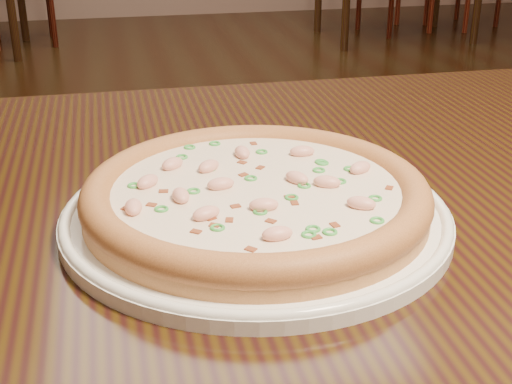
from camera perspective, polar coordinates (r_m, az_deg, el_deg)
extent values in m
plane|color=black|center=(1.74, 9.57, -12.62)|extent=(9.00, 9.00, 0.00)
cube|color=black|center=(0.71, 8.63, -1.24)|extent=(1.20, 0.80, 0.04)
cylinder|color=white|center=(0.63, 0.00, -2.00)|extent=(0.34, 0.34, 0.01)
torus|color=white|center=(0.62, 0.00, -1.51)|extent=(0.34, 0.34, 0.01)
cylinder|color=tan|center=(0.62, 0.00, -0.76)|extent=(0.30, 0.30, 0.02)
torus|color=#BC7842|center=(0.62, 0.00, 0.00)|extent=(0.30, 0.30, 0.03)
cylinder|color=silver|center=(0.62, 0.00, 0.21)|extent=(0.25, 0.25, 0.00)
ellipsoid|color=#F2B29E|center=(0.69, 3.71, 3.26)|extent=(0.03, 0.02, 0.01)
ellipsoid|color=#F2B29E|center=(0.59, -6.05, -0.28)|extent=(0.02, 0.02, 0.01)
ellipsoid|color=#F2B29E|center=(0.62, 5.70, 0.81)|extent=(0.03, 0.02, 0.01)
ellipsoid|color=#F2B29E|center=(0.68, -1.12, 3.19)|extent=(0.01, 0.02, 0.01)
ellipsoid|color=#F2B29E|center=(0.66, -6.71, 2.25)|extent=(0.03, 0.03, 0.01)
ellipsoid|color=#F2B29E|center=(0.65, -3.81, 2.07)|extent=(0.03, 0.03, 0.01)
ellipsoid|color=#F2B29E|center=(0.58, -9.79, -1.20)|extent=(0.02, 0.02, 0.01)
ellipsoid|color=#F2B29E|center=(0.61, -2.85, 0.65)|extent=(0.03, 0.02, 0.01)
ellipsoid|color=#F2B29E|center=(0.53, 1.70, -3.36)|extent=(0.03, 0.02, 0.01)
ellipsoid|color=#F2B29E|center=(0.65, 8.33, 1.93)|extent=(0.03, 0.02, 0.01)
ellipsoid|color=#F2B29E|center=(0.62, 3.29, 1.13)|extent=(0.02, 0.03, 0.01)
ellipsoid|color=#F2B29E|center=(0.57, 0.63, -1.03)|extent=(0.03, 0.02, 0.01)
ellipsoid|color=#F2B29E|center=(0.62, -8.67, 0.83)|extent=(0.03, 0.03, 0.01)
ellipsoid|color=#F2B29E|center=(0.58, 8.42, -0.90)|extent=(0.03, 0.02, 0.01)
ellipsoid|color=#F2B29E|center=(0.56, -4.02, -1.72)|extent=(0.03, 0.02, 0.01)
cube|color=maroon|center=(0.65, 0.34, 1.90)|extent=(0.01, 0.01, 0.00)
cube|color=maroon|center=(0.61, -7.40, -0.01)|extent=(0.01, 0.01, 0.00)
cube|color=maroon|center=(0.51, -0.42, -4.69)|extent=(0.01, 0.01, 0.00)
cube|color=maroon|center=(0.55, 6.32, -2.72)|extent=(0.01, 0.01, 0.00)
cube|color=maroon|center=(0.60, 2.68, -0.45)|extent=(0.01, 0.01, 0.00)
cube|color=maroon|center=(0.58, 3.11, -0.96)|extent=(0.01, 0.01, 0.00)
cube|color=maroon|center=(0.64, -1.02, 1.32)|extent=(0.01, 0.01, 0.00)
cube|color=maroon|center=(0.58, -10.32, -1.40)|extent=(0.01, 0.01, 0.00)
cube|color=maroon|center=(0.59, -8.36, -1.10)|extent=(0.01, 0.01, 0.00)
cube|color=maroon|center=(0.56, -2.14, -2.34)|extent=(0.01, 0.01, 0.00)
cube|color=maroon|center=(0.67, -1.13, 2.31)|extent=(0.01, 0.01, 0.00)
cube|color=maroon|center=(0.55, 1.19, -2.43)|extent=(0.01, 0.01, 0.00)
cube|color=maroon|center=(0.58, -1.64, -1.22)|extent=(0.01, 0.01, 0.00)
cube|color=maroon|center=(0.54, -4.82, -3.26)|extent=(0.01, 0.01, 0.00)
cube|color=maroon|center=(0.56, -3.63, -2.20)|extent=(0.01, 0.01, 0.00)
cube|color=maroon|center=(0.62, 3.53, 0.65)|extent=(0.01, 0.01, 0.00)
cube|color=maroon|center=(0.53, 4.83, -3.72)|extent=(0.01, 0.01, 0.00)
cube|color=maroon|center=(0.62, 10.61, 0.25)|extent=(0.01, 0.01, 0.00)
cube|color=maroon|center=(0.71, -0.20, 3.84)|extent=(0.01, 0.01, 0.00)
cube|color=maroon|center=(0.55, -3.33, -2.75)|extent=(0.01, 0.01, 0.00)
torus|color=green|center=(0.68, -5.96, 2.79)|extent=(0.01, 0.01, 0.00)
torus|color=green|center=(0.61, -5.02, 0.06)|extent=(0.01, 0.01, 0.00)
torus|color=green|center=(0.65, -3.75, 1.85)|extent=(0.01, 0.01, 0.00)
torus|color=green|center=(0.62, -9.74, 0.51)|extent=(0.02, 0.02, 0.00)
torus|color=green|center=(0.67, 5.35, 2.32)|extent=(0.01, 0.01, 0.00)
torus|color=green|center=(0.58, -7.58, -1.37)|extent=(0.01, 0.01, 0.00)
torus|color=green|center=(0.59, 2.87, -0.45)|extent=(0.01, 0.01, 0.00)
torus|color=green|center=(0.67, 5.21, 2.41)|extent=(0.01, 0.01, 0.00)
torus|color=green|center=(0.56, 9.66, -2.27)|extent=(0.01, 0.01, 0.00)
torus|color=green|center=(0.66, 7.51, 1.84)|extent=(0.02, 0.02, 0.00)
torus|color=green|center=(0.60, 9.52, -0.51)|extent=(0.01, 0.01, 0.00)
torus|color=green|center=(0.54, -3.10, -2.88)|extent=(0.01, 0.01, 0.00)
torus|color=green|center=(0.69, 0.45, 3.22)|extent=(0.02, 0.02, 0.00)
torus|color=green|center=(0.65, 5.05, 1.74)|extent=(0.02, 0.02, 0.00)
torus|color=green|center=(0.62, 3.88, 0.50)|extent=(0.02, 0.02, 0.00)
torus|color=green|center=(0.63, 6.72, 0.85)|extent=(0.02, 0.02, 0.00)
torus|color=green|center=(0.57, 0.34, -1.60)|extent=(0.01, 0.01, 0.00)
torus|color=green|center=(0.71, -5.33, 3.58)|extent=(0.01, 0.01, 0.00)
torus|color=green|center=(0.71, -3.32, 3.88)|extent=(0.02, 0.02, 0.00)
torus|color=green|center=(0.63, -0.43, 1.09)|extent=(0.02, 0.02, 0.00)
torus|color=green|center=(0.53, 4.24, -3.43)|extent=(0.02, 0.02, 0.00)
torus|color=green|center=(0.54, 5.93, -3.20)|extent=(0.02, 0.02, 0.00)
torus|color=green|center=(0.54, 4.58, -2.98)|extent=(0.02, 0.02, 0.00)
cylinder|color=black|center=(4.53, -19.07, 14.25)|extent=(0.05, 0.05, 0.71)
cylinder|color=#4E0F09|center=(5.23, -16.21, 14.09)|extent=(0.04, 0.04, 0.41)
cylinder|color=#4E0F09|center=(4.88, -15.98, 13.44)|extent=(0.04, 0.04, 0.41)
cylinder|color=#4E0F09|center=(5.29, 13.89, 14.43)|extent=(0.04, 0.04, 0.41)
cylinder|color=#4E0F09|center=(5.06, 10.75, 14.28)|extent=(0.04, 0.04, 0.41)
cylinder|color=#4E0F09|center=(5.34, 8.26, 14.94)|extent=(0.04, 0.04, 0.41)
cylinder|color=#4E0F09|center=(5.36, 16.58, 14.27)|extent=(0.04, 0.04, 0.41)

